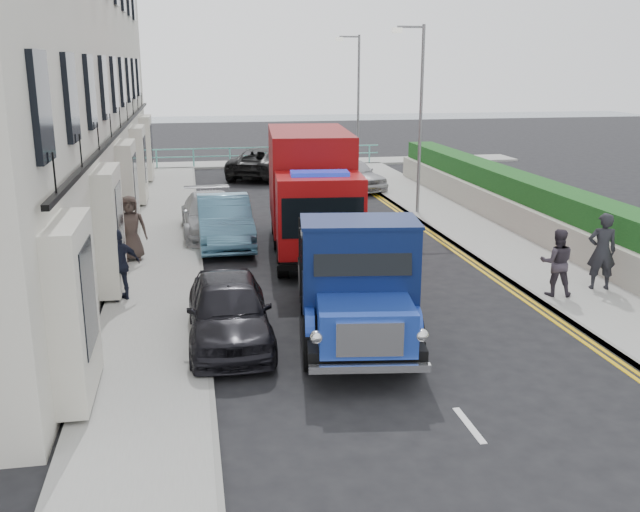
{
  "coord_description": "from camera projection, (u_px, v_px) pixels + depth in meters",
  "views": [
    {
      "loc": [
        -4.24,
        -11.76,
        5.65
      ],
      "look_at": [
        -1.41,
        3.63,
        1.4
      ],
      "focal_mm": 40.0,
      "sensor_mm": 36.0,
      "label": 1
    }
  ],
  "objects": [
    {
      "name": "lamp_far",
      "position": [
        356.0,
        97.0,
        35.85
      ],
      "size": [
        1.23,
        0.18,
        7.0
      ],
      "color": "slate",
      "rests_on": "ground"
    },
    {
      "name": "pedestrian_west_near",
      "position": [
        120.0,
        265.0,
        17.0
      ],
      "size": [
        1.1,
        0.86,
        1.74
      ],
      "primitive_type": "imported",
      "rotation": [
        0.0,
        0.0,
        3.64
      ],
      "color": "black",
      "rests_on": "pavement_west"
    },
    {
      "name": "pedestrian_east_far",
      "position": [
        557.0,
        262.0,
        17.36
      ],
      "size": [
        0.97,
        0.86,
        1.67
      ],
      "primitive_type": "imported",
      "rotation": [
        0.0,
        0.0,
        2.81
      ],
      "color": "#37303A",
      "rests_on": "pavement_east"
    },
    {
      "name": "red_lorry",
      "position": [
        311.0,
        189.0,
        21.71
      ],
      "size": [
        2.95,
        7.14,
        3.65
      ],
      "rotation": [
        0.0,
        0.0,
        -0.09
      ],
      "color": "black",
      "rests_on": "ground"
    },
    {
      "name": "lamp_mid",
      "position": [
        418.0,
        109.0,
        26.36
      ],
      "size": [
        1.23,
        0.18,
        7.0
      ],
      "color": "slate",
      "rests_on": "ground"
    },
    {
      "name": "seafront_car_left",
      "position": [
        264.0,
        162.0,
        36.25
      ],
      "size": [
        4.53,
        6.06,
        1.53
      ],
      "primitive_type": "imported",
      "rotation": [
        0.0,
        0.0,
        2.73
      ],
      "color": "black",
      "rests_on": "ground"
    },
    {
      "name": "pedestrian_east_near",
      "position": [
        602.0,
        251.0,
        17.82
      ],
      "size": [
        0.81,
        0.64,
        1.96
      ],
      "primitive_type": "imported",
      "rotation": [
        0.0,
        0.0,
        2.88
      ],
      "color": "black",
      "rests_on": "pavement_east"
    },
    {
      "name": "pavement_east",
      "position": [
        495.0,
        243.0,
        22.84
      ],
      "size": [
        2.6,
        38.0,
        0.12
      ],
      "primitive_type": "cube",
      "color": "gray",
      "rests_on": "ground"
    },
    {
      "name": "seafront_car_right",
      "position": [
        351.0,
        174.0,
        32.71
      ],
      "size": [
        2.96,
        4.59,
        1.45
      ],
      "primitive_type": "imported",
      "rotation": [
        0.0,
        0.0,
        0.32
      ],
      "color": "#B0B1B5",
      "rests_on": "ground"
    },
    {
      "name": "sea_plane",
      "position": [
        231.0,
        122.0,
        70.34
      ],
      "size": [
        120.0,
        120.0,
        0.0
      ],
      "primitive_type": "plane",
      "color": "slate",
      "rests_on": "ground"
    },
    {
      "name": "bedford_lorry",
      "position": [
        358.0,
        291.0,
        14.24
      ],
      "size": [
        2.96,
        5.9,
        2.69
      ],
      "rotation": [
        0.0,
        0.0,
        -0.14
      ],
      "color": "black",
      "rests_on": "ground"
    },
    {
      "name": "parked_car_rear",
      "position": [
        211.0,
        215.0,
        24.03
      ],
      "size": [
        2.09,
        4.82,
        1.38
      ],
      "primitive_type": "imported",
      "rotation": [
        0.0,
        0.0,
        0.03
      ],
      "color": "#BABBBF",
      "rests_on": "ground"
    },
    {
      "name": "parked_car_front",
      "position": [
        229.0,
        310.0,
        14.71
      ],
      "size": [
        1.73,
        4.21,
        1.43
      ],
      "primitive_type": "imported",
      "rotation": [
        0.0,
        0.0,
        -0.01
      ],
      "color": "black",
      "rests_on": "ground"
    },
    {
      "name": "ground",
      "position": [
        429.0,
        374.0,
        13.39
      ],
      "size": [
        120.0,
        120.0,
        0.0
      ],
      "primitive_type": "plane",
      "color": "black",
      "rests_on": "ground"
    },
    {
      "name": "parked_car_mid",
      "position": [
        224.0,
        221.0,
        22.73
      ],
      "size": [
        1.69,
        4.72,
        1.55
      ],
      "primitive_type": "imported",
      "rotation": [
        0.0,
        0.0,
        0.01
      ],
      "color": "#5491B5",
      "rests_on": "ground"
    },
    {
      "name": "promenade",
      "position": [
        264.0,
        164.0,
        40.9
      ],
      "size": [
        30.0,
        2.5,
        0.12
      ],
      "primitive_type": "cube",
      "color": "gray",
      "rests_on": "ground"
    },
    {
      "name": "pavement_west",
      "position": [
        161.0,
        259.0,
        21.01
      ],
      "size": [
        2.4,
        38.0,
        0.12
      ],
      "primitive_type": "cube",
      "color": "gray",
      "rests_on": "ground"
    },
    {
      "name": "pedestrian_west_far",
      "position": [
        130.0,
        228.0,
        20.46
      ],
      "size": [
        0.98,
        0.7,
        1.89
      ],
      "primitive_type": "imported",
      "rotation": [
        0.0,
        0.0,
        0.11
      ],
      "color": "#382D28",
      "rests_on": "pavement_west"
    },
    {
      "name": "garden_east",
      "position": [
        553.0,
        215.0,
        22.95
      ],
      "size": [
        1.45,
        28.0,
        1.75
      ],
      "color": "#B2AD9E",
      "rests_on": "ground"
    },
    {
      "name": "terrace_west",
      "position": [
        12.0,
        13.0,
        22.2
      ],
      "size": [
        6.31,
        30.2,
        14.25
      ],
      "color": "beige",
      "rests_on": "ground"
    },
    {
      "name": "seafront_railing",
      "position": [
        266.0,
        156.0,
        40.0
      ],
      "size": [
        13.0,
        0.08,
        1.11
      ],
      "color": "#59B2A5",
      "rests_on": "ground"
    }
  ]
}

